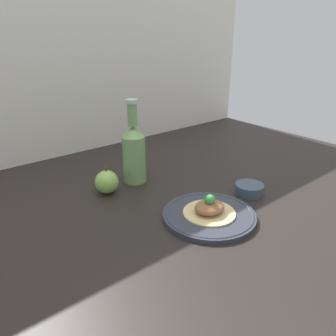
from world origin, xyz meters
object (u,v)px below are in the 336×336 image
Objects in this scene: plate at (209,215)px; apple at (107,182)px; plated_food at (209,208)px; cider_bottle at (134,151)px; dipping_bowl at (249,189)px.

plate is 2.89× the size of apple.
plated_food is 0.52× the size of cider_bottle.
plated_food is 1.62× the size of dipping_bowl.
plate is at bearing -90.00° from plated_food.
cider_bottle is 13.05cm from apple.
plated_food is 32.33cm from apple.
cider_bottle reaches higher than apple.
plate is 1.96cm from plated_food.
dipping_bowl is (19.03, 1.92, -1.21)cm from plated_food.
apple is at bearing -171.45° from cider_bottle.
dipping_bowl is at bearing 5.76° from plate.
plated_food is 32.07cm from cider_bottle.
dipping_bowl is at bearing -40.40° from apple.
cider_bottle reaches higher than dipping_bowl.
cider_bottle reaches higher than plate.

